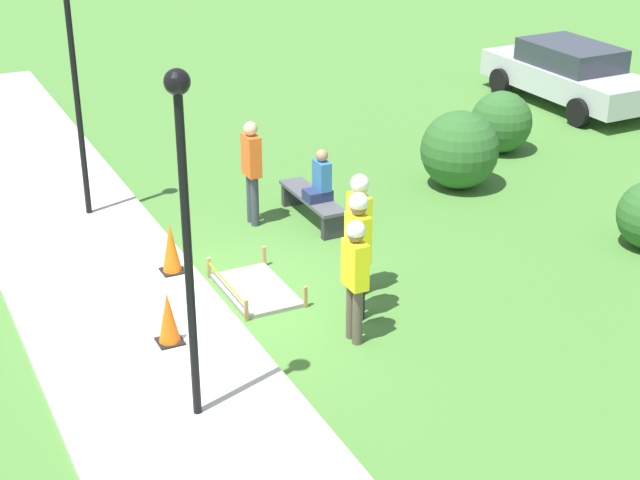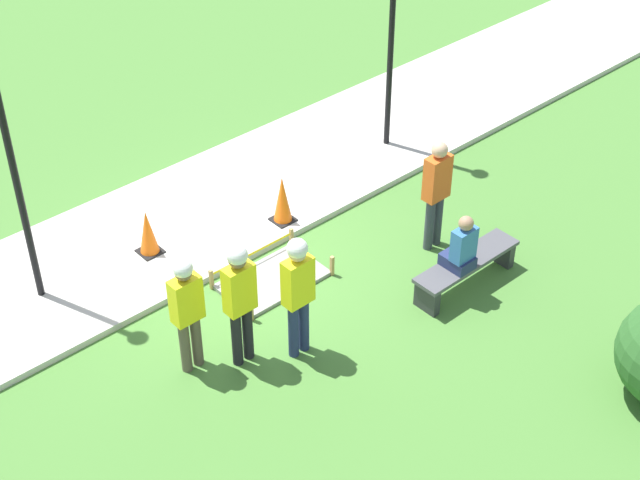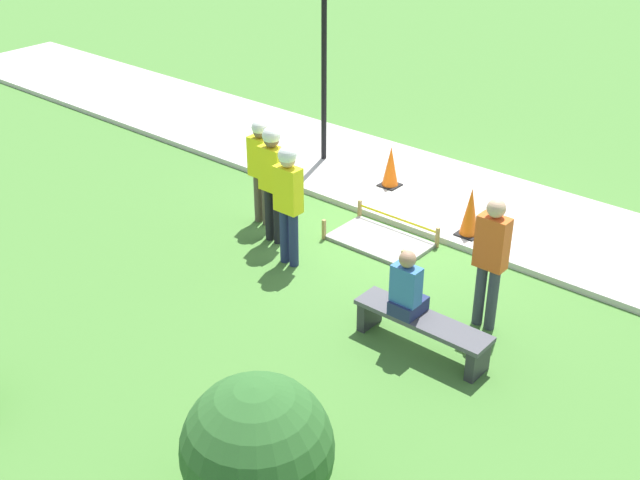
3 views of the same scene
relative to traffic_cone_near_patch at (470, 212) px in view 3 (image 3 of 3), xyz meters
The scene contains 13 objects.
ground_plane 1.24m from the traffic_cone_near_patch, 18.33° to the left, with size 60.00×60.00×0.00m, color #477A33.
sidewalk 1.57m from the traffic_cone_near_patch, 44.39° to the right, with size 28.00×2.82×0.10m.
wet_concrete_patch 1.46m from the traffic_cone_near_patch, 43.72° to the left, with size 1.55×0.97×0.33m.
traffic_cone_near_patch is the anchor object (origin of this frame).
traffic_cone_far_patch 2.12m from the traffic_cone_near_patch, 19.21° to the right, with size 0.34×0.34×0.74m.
park_bench 3.05m from the traffic_cone_near_patch, 109.73° to the left, with size 1.80×0.44×0.47m.
person_seated_on_bench 3.04m from the traffic_cone_near_patch, 105.53° to the left, with size 0.36×0.44×0.89m.
worker_supervisor 3.10m from the traffic_cone_near_patch, 40.23° to the left, with size 0.40×0.27×1.89m.
worker_assistant 2.93m from the traffic_cone_near_patch, 54.40° to the left, with size 0.40×0.27×1.87m.
worker_trainee 3.35m from the traffic_cone_near_patch, 29.19° to the left, with size 0.40×0.26×1.77m.
bystander_in_orange_shirt 2.40m from the traffic_cone_near_patch, 125.65° to the left, with size 0.40×0.24×1.83m.
lamppost_near 4.45m from the traffic_cone_near_patch, 13.87° to the right, with size 0.28×0.28×4.15m.
shrub_rounded_mid 6.15m from the traffic_cone_near_patch, 101.85° to the left, with size 1.46×1.46×1.46m.
Camera 3 is at (-6.40, 9.58, 6.01)m, focal length 45.00 mm.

